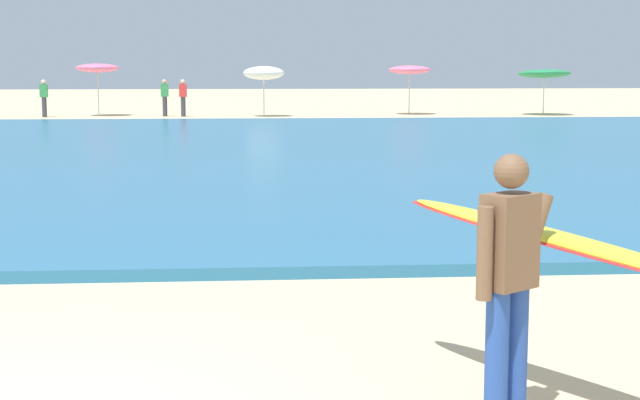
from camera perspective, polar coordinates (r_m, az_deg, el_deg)
name	(u,v)px	position (r m, az deg, el deg)	size (l,w,h in m)	color
sea	(187,153)	(24.31, -7.74, 2.70)	(120.00, 28.00, 0.14)	teal
surfer_with_board	(536,258)	(6.47, 12.46, -3.33)	(1.85, 2.45, 1.73)	#284CA3
beach_umbrella_1	(97,68)	(43.32, -12.83, 7.50)	(1.85, 1.85, 2.27)	beige
beach_umbrella_2	(264,73)	(41.88, -3.30, 7.39)	(1.74, 1.74, 2.14)	beige
beach_umbrella_3	(409,70)	(43.69, 5.23, 7.55)	(1.85, 1.86, 2.18)	beige
beach_umbrella_4	(544,74)	(44.20, 12.93, 7.18)	(2.29, 2.31, 2.06)	beige
beachgoer_near_row_left	(44,97)	(43.00, -15.77, 5.79)	(0.32, 0.20, 1.58)	#383842
beachgoer_near_row_mid	(165,97)	(42.62, -9.03, 5.97)	(0.32, 0.20, 1.58)	#383842
beachgoer_near_row_right	(183,97)	(42.27, -7.98, 5.97)	(0.32, 0.20, 1.58)	#383842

